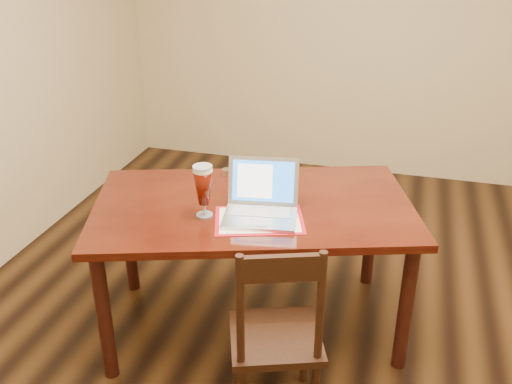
# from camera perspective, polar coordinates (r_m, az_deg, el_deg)

# --- Properties ---
(ground) EXTENTS (5.00, 5.00, 0.00)m
(ground) POSITION_cam_1_polar(r_m,az_deg,el_deg) (3.31, 6.90, -14.82)
(ground) COLOR black
(ground) RESTS_ON ground
(room_shell) EXTENTS (4.51, 5.01, 2.71)m
(room_shell) POSITION_cam_1_polar(r_m,az_deg,el_deg) (2.55, 9.07, 16.89)
(room_shell) COLOR #CBB387
(room_shell) RESTS_ON ground
(dining_table) EXTENTS (1.88, 1.41, 1.06)m
(dining_table) POSITION_cam_1_polar(r_m,az_deg,el_deg) (3.04, -0.37, -2.63)
(dining_table) COLOR #481609
(dining_table) RESTS_ON ground
(dining_chair) EXTENTS (0.52, 0.50, 0.96)m
(dining_chair) POSITION_cam_1_polar(r_m,az_deg,el_deg) (2.63, 2.05, -14.25)
(dining_chair) COLOR black
(dining_chair) RESTS_ON ground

